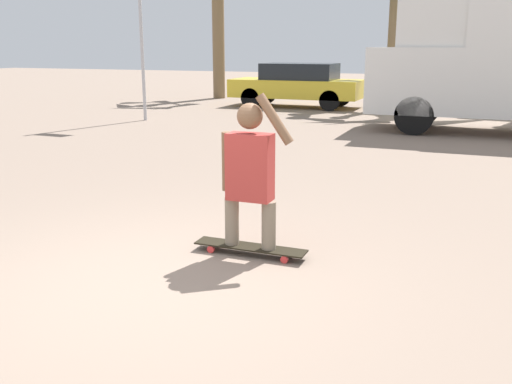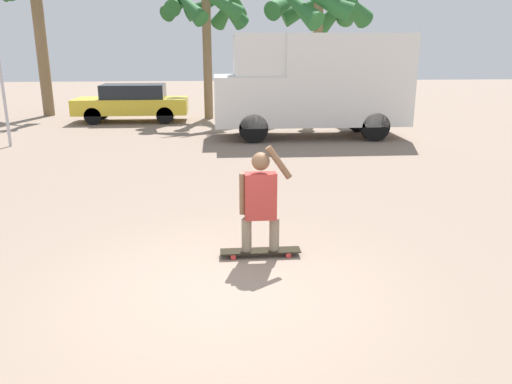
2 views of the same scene
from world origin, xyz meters
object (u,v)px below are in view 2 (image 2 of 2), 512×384
object	(u,v)px
skateboard	(260,251)
person_skateboarder	(260,197)
palm_tree_near_van	(321,6)
camper_van	(315,82)
palm_tree_center_background	(207,5)
parked_car_yellow	(132,102)

from	to	relation	value
skateboard	person_skateboarder	distance (m)	0.81
skateboard	palm_tree_near_van	distance (m)	15.09
person_skateboarder	palm_tree_near_van	distance (m)	14.88
person_skateboarder	camper_van	bearing A→B (deg)	74.71
skateboard	palm_tree_center_background	xyz separation A→B (m)	(-0.80, 14.46, 4.38)
camper_van	palm_tree_near_van	bearing A→B (deg)	76.61
skateboard	palm_tree_near_van	world-z (taller)	palm_tree_near_van
palm_tree_center_background	person_skateboarder	bearing A→B (deg)	-86.83
person_skateboarder	camper_van	world-z (taller)	camper_van
person_skateboarder	palm_tree_center_background	xyz separation A→B (m)	(-0.80, 14.46, 3.57)
parked_car_yellow	palm_tree_near_van	xyz separation A→B (m)	(7.52, 0.18, 3.65)
parked_car_yellow	skateboard	bearing A→B (deg)	-74.40
camper_van	parked_car_yellow	distance (m)	7.75
skateboard	person_skateboarder	size ratio (longest dim) A/B	0.76
parked_car_yellow	palm_tree_near_van	bearing A→B (deg)	1.41
palm_tree_center_background	parked_car_yellow	bearing A→B (deg)	-167.71
palm_tree_center_background	camper_van	bearing A→B (deg)	-53.93
parked_car_yellow	palm_tree_center_background	distance (m)	4.82
camper_van	palm_tree_center_background	size ratio (longest dim) A/B	1.13
skateboard	parked_car_yellow	xyz separation A→B (m)	(-3.85, 13.79, 0.70)
camper_van	palm_tree_near_van	size ratio (longest dim) A/B	1.12
person_skateboarder	palm_tree_center_background	bearing A→B (deg)	93.17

